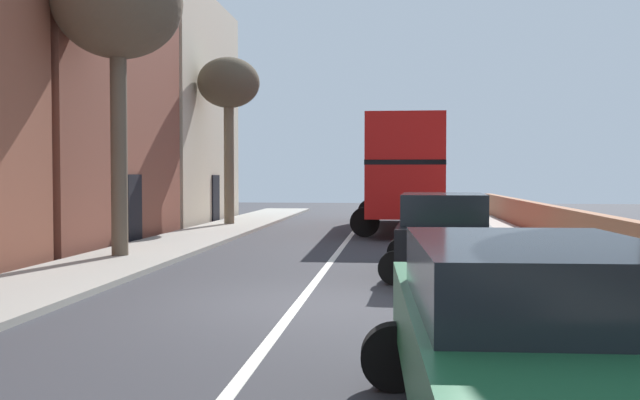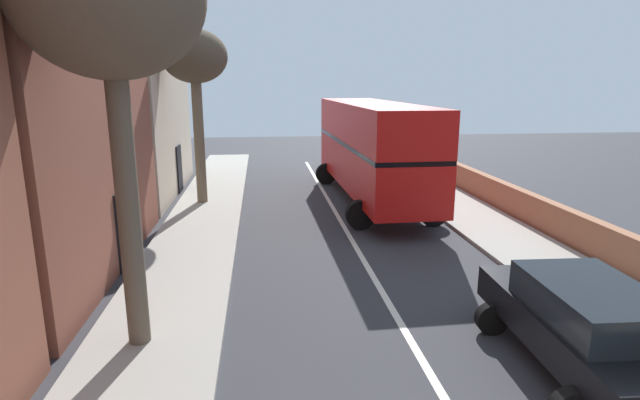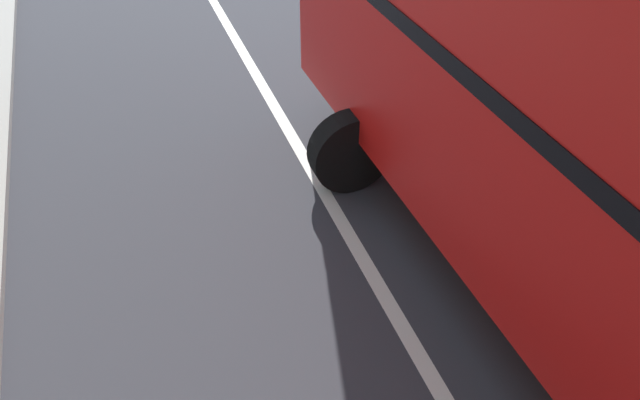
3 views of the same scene
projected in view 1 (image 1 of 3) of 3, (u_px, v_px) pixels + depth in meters
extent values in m
plane|color=#333338|center=(298.00, 304.00, 10.98)|extent=(84.00, 84.00, 0.00)
cube|color=silver|center=(298.00, 304.00, 10.98)|extent=(0.16, 54.00, 0.01)
cube|color=#9E998E|center=(8.00, 295.00, 11.52)|extent=(2.60, 60.00, 0.12)
cube|color=#9E998E|center=(618.00, 307.00, 10.44)|extent=(2.60, 60.00, 0.12)
cube|color=brown|center=(70.00, 88.00, 21.29)|extent=(4.00, 9.22, 9.56)
cube|color=black|center=(134.00, 208.00, 21.19)|extent=(0.08, 1.10, 2.10)
cube|color=beige|center=(171.00, 111.00, 30.82)|extent=(4.00, 9.22, 9.93)
cube|color=black|center=(216.00, 199.00, 30.73)|extent=(0.08, 1.10, 2.10)
cube|color=#B91210|center=(400.00, 189.00, 26.88)|extent=(2.73, 11.44, 1.70)
cube|color=black|center=(400.00, 165.00, 26.85)|extent=(2.75, 11.33, 0.16)
cube|color=#B91210|center=(400.00, 144.00, 26.82)|extent=(2.73, 11.44, 1.50)
cube|color=black|center=(397.00, 185.00, 32.53)|extent=(2.20, 0.10, 1.19)
cylinder|color=black|center=(369.00, 211.00, 30.89)|extent=(1.01, 0.32, 1.00)
cylinder|color=black|center=(427.00, 211.00, 30.66)|extent=(1.01, 0.32, 1.00)
cylinder|color=black|center=(365.00, 222.00, 23.18)|extent=(1.01, 0.32, 1.00)
cylinder|color=black|center=(442.00, 223.00, 22.95)|extent=(1.01, 0.32, 1.00)
cube|color=#1E6038|center=(526.00, 345.00, 5.05)|extent=(1.96, 4.66, 0.64)
cube|color=black|center=(534.00, 274.00, 4.81)|extent=(1.73, 2.59, 0.47)
cylinder|color=black|center=(394.00, 357.00, 6.55)|extent=(0.65, 0.25, 0.64)
cylinder|color=black|center=(589.00, 360.00, 6.43)|extent=(0.65, 0.25, 0.64)
cube|color=black|center=(443.00, 237.00, 14.16)|extent=(1.97, 4.60, 0.62)
cube|color=black|center=(443.00, 208.00, 13.91)|extent=(1.74, 2.56, 0.59)
cylinder|color=black|center=(401.00, 252.00, 15.70)|extent=(0.65, 0.25, 0.64)
cylinder|color=black|center=(482.00, 253.00, 15.41)|extent=(0.65, 0.25, 0.64)
cylinder|color=black|center=(395.00, 268.00, 12.93)|extent=(0.65, 0.25, 0.64)
cylinder|color=black|center=(494.00, 270.00, 12.65)|extent=(0.65, 0.25, 0.64)
cylinder|color=brown|center=(119.00, 142.00, 16.67)|extent=(0.40, 0.40, 5.51)
ellipsoid|color=brown|center=(118.00, 1.00, 16.55)|extent=(3.11, 3.11, 2.73)
cylinder|color=brown|center=(229.00, 160.00, 27.90)|extent=(0.41, 0.41, 5.20)
ellipsoid|color=#4C4233|center=(229.00, 83.00, 27.79)|extent=(2.51, 2.51, 2.03)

